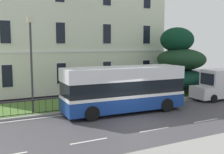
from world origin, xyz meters
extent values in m
cube|color=#434044|center=(0.00, 0.00, -0.03)|extent=(60.00, 56.00, 0.06)
cube|color=silver|center=(0.00, 3.65, 0.00)|extent=(54.00, 0.14, 0.01)
cube|color=silver|center=(-4.00, -1.80, 0.00)|extent=(2.00, 0.12, 0.01)
cube|color=silver|center=(0.00, -1.80, 0.00)|extent=(2.00, 0.12, 0.01)
cube|color=silver|center=(4.00, -1.80, 0.00)|extent=(2.00, 0.12, 0.01)
cube|color=#9E9E99|center=(0.00, 4.12, 0.06)|extent=(57.00, 0.24, 0.12)
cube|color=#4A702F|center=(0.00, 6.52, 0.06)|extent=(57.00, 4.56, 0.12)
cube|color=gray|center=(0.00, -5.50, 0.00)|extent=(57.00, 3.00, 0.01)
cube|color=silver|center=(0.69, 15.88, 6.08)|extent=(18.76, 10.98, 11.92)
cube|color=white|center=(0.69, 10.35, 4.15)|extent=(18.76, 0.06, 0.20)
cube|color=#2D333D|center=(0.69, 10.34, 1.22)|extent=(1.10, 0.06, 2.20)
cube|color=white|center=(-6.34, 10.34, 2.14)|extent=(0.94, 0.04, 1.97)
cube|color=black|center=(-6.34, 10.32, 2.14)|extent=(0.84, 0.03, 1.87)
cube|color=white|center=(-1.65, 10.34, 2.14)|extent=(0.94, 0.04, 1.97)
cube|color=black|center=(-1.65, 10.32, 2.14)|extent=(0.84, 0.03, 1.87)
cube|color=white|center=(3.04, 10.34, 2.14)|extent=(0.94, 0.04, 1.97)
cube|color=black|center=(3.04, 10.32, 2.14)|extent=(0.84, 0.03, 1.87)
cube|color=white|center=(7.73, 10.34, 2.14)|extent=(0.94, 0.04, 1.97)
cube|color=black|center=(7.73, 10.32, 2.14)|extent=(0.84, 0.03, 1.87)
cube|color=white|center=(-6.34, 10.34, 5.80)|extent=(0.94, 0.04, 1.97)
cube|color=black|center=(-6.34, 10.32, 5.80)|extent=(0.84, 0.03, 1.87)
cube|color=white|center=(-1.65, 10.34, 5.80)|extent=(0.94, 0.04, 1.97)
cube|color=black|center=(-1.65, 10.32, 5.80)|extent=(0.84, 0.03, 1.87)
cube|color=white|center=(3.04, 10.34, 5.80)|extent=(0.94, 0.04, 1.97)
cube|color=black|center=(3.04, 10.32, 5.80)|extent=(0.84, 0.03, 1.87)
cube|color=white|center=(7.73, 10.34, 5.80)|extent=(0.94, 0.04, 1.97)
cube|color=black|center=(7.73, 10.32, 5.80)|extent=(0.84, 0.03, 1.87)
cube|color=black|center=(0.69, 4.40, 1.07)|extent=(18.88, 0.04, 0.04)
cube|color=black|center=(0.69, 4.40, 0.20)|extent=(18.88, 0.04, 0.04)
cylinder|color=black|center=(-7.37, 4.40, 0.59)|extent=(0.02, 0.02, 0.95)
cylinder|color=black|center=(-6.90, 4.40, 0.59)|extent=(0.02, 0.02, 0.95)
cylinder|color=black|center=(-6.44, 4.40, 0.59)|extent=(0.02, 0.02, 0.95)
cylinder|color=black|center=(-5.98, 4.40, 0.59)|extent=(0.02, 0.02, 0.95)
cylinder|color=black|center=(-5.52, 4.40, 0.59)|extent=(0.02, 0.02, 0.95)
cylinder|color=black|center=(-5.06, 4.40, 0.59)|extent=(0.02, 0.02, 0.95)
cylinder|color=black|center=(-4.60, 4.40, 0.59)|extent=(0.02, 0.02, 0.95)
cylinder|color=black|center=(-4.14, 4.40, 0.59)|extent=(0.02, 0.02, 0.95)
cylinder|color=black|center=(-3.68, 4.40, 0.59)|extent=(0.02, 0.02, 0.95)
cylinder|color=black|center=(-3.22, 4.40, 0.59)|extent=(0.02, 0.02, 0.95)
cylinder|color=black|center=(-2.76, 4.40, 0.59)|extent=(0.02, 0.02, 0.95)
cylinder|color=black|center=(-2.30, 4.40, 0.59)|extent=(0.02, 0.02, 0.95)
cylinder|color=black|center=(-1.84, 4.40, 0.59)|extent=(0.02, 0.02, 0.95)
cylinder|color=black|center=(-1.38, 4.40, 0.59)|extent=(0.02, 0.02, 0.95)
cylinder|color=black|center=(-0.92, 4.40, 0.59)|extent=(0.02, 0.02, 0.95)
cylinder|color=black|center=(-0.46, 4.40, 0.59)|extent=(0.02, 0.02, 0.95)
cylinder|color=black|center=(0.00, 4.40, 0.59)|extent=(0.02, 0.02, 0.95)
cylinder|color=black|center=(0.46, 4.40, 0.59)|extent=(0.02, 0.02, 0.95)
cylinder|color=black|center=(0.92, 4.40, 0.59)|extent=(0.02, 0.02, 0.95)
cylinder|color=black|center=(1.38, 4.40, 0.59)|extent=(0.02, 0.02, 0.95)
cylinder|color=black|center=(1.84, 4.40, 0.59)|extent=(0.02, 0.02, 0.95)
cylinder|color=black|center=(2.30, 4.40, 0.59)|extent=(0.02, 0.02, 0.95)
cylinder|color=black|center=(2.76, 4.40, 0.59)|extent=(0.02, 0.02, 0.95)
cylinder|color=black|center=(3.23, 4.40, 0.59)|extent=(0.02, 0.02, 0.95)
cylinder|color=black|center=(3.69, 4.40, 0.59)|extent=(0.02, 0.02, 0.95)
cylinder|color=black|center=(4.15, 4.40, 0.59)|extent=(0.02, 0.02, 0.95)
cylinder|color=black|center=(4.61, 4.40, 0.59)|extent=(0.02, 0.02, 0.95)
cylinder|color=black|center=(5.07, 4.40, 0.59)|extent=(0.02, 0.02, 0.95)
cylinder|color=black|center=(5.53, 4.40, 0.59)|extent=(0.02, 0.02, 0.95)
cylinder|color=black|center=(5.99, 4.40, 0.59)|extent=(0.02, 0.02, 0.95)
cylinder|color=black|center=(6.45, 4.40, 0.59)|extent=(0.02, 0.02, 0.95)
cylinder|color=black|center=(6.91, 4.40, 0.59)|extent=(0.02, 0.02, 0.95)
cylinder|color=black|center=(7.37, 4.40, 0.59)|extent=(0.02, 0.02, 0.95)
cylinder|color=black|center=(7.83, 4.40, 0.59)|extent=(0.02, 0.02, 0.95)
cylinder|color=black|center=(8.29, 4.40, 0.59)|extent=(0.02, 0.02, 0.95)
cylinder|color=black|center=(8.75, 4.40, 0.59)|extent=(0.02, 0.02, 0.95)
cylinder|color=black|center=(9.21, 4.40, 0.59)|extent=(0.02, 0.02, 0.95)
cylinder|color=black|center=(9.67, 4.40, 0.59)|extent=(0.02, 0.02, 0.95)
cylinder|color=black|center=(10.13, 4.40, 0.59)|extent=(0.02, 0.02, 0.95)
cylinder|color=#423328|center=(9.48, 7.31, 0.98)|extent=(0.48, 0.48, 1.73)
ellipsoid|color=#0F3428|center=(9.55, 7.09, 1.33)|extent=(5.53, 5.53, 2.02)
ellipsoid|color=#17351F|center=(9.69, 7.07, 3.29)|extent=(4.83, 4.83, 2.16)
ellipsoid|color=#0C321F|center=(9.49, 7.55, 5.25)|extent=(3.35, 3.35, 2.46)
cube|color=navy|center=(0.46, 2.53, 0.79)|extent=(8.73, 2.90, 1.07)
cube|color=white|center=(0.46, 2.53, 1.29)|extent=(8.75, 2.92, 0.20)
cube|color=black|center=(0.46, 2.53, 1.83)|extent=(8.65, 2.86, 1.01)
cube|color=silver|center=(0.46, 2.53, 2.78)|extent=(8.73, 2.90, 0.89)
cube|color=black|center=(4.79, 2.33, 1.78)|extent=(0.16, 2.11, 0.93)
cube|color=black|center=(4.79, 2.33, 2.74)|extent=(0.14, 1.81, 0.57)
cylinder|color=silver|center=(4.83, 3.13, 0.48)|extent=(0.05, 0.20, 0.20)
cylinder|color=silver|center=(4.75, 1.53, 0.48)|extent=(0.05, 0.20, 0.20)
cylinder|color=black|center=(3.36, 3.60, 0.48)|extent=(0.97, 0.34, 0.96)
cylinder|color=black|center=(3.25, 1.19, 0.48)|extent=(0.97, 0.34, 0.96)
cylinder|color=black|center=(-2.33, 3.86, 0.48)|extent=(0.97, 0.34, 0.96)
cylinder|color=black|center=(-2.44, 1.45, 0.48)|extent=(0.97, 0.34, 0.96)
cube|color=silver|center=(8.28, 2.83, 0.72)|extent=(1.25, 2.02, 1.01)
cube|color=black|center=(8.82, 2.79, 1.85)|extent=(0.16, 1.56, 0.97)
cylinder|color=black|center=(8.66, 1.87, 0.34)|extent=(0.69, 0.27, 0.68)
cylinder|color=black|center=(8.79, 3.73, 0.34)|extent=(0.69, 0.27, 0.68)
cylinder|color=#333338|center=(-5.37, 4.94, 3.18)|extent=(0.14, 0.14, 6.12)
cube|color=beige|center=(-5.37, 4.94, 6.42)|extent=(0.36, 0.24, 0.36)
camera|label=1|loc=(-9.06, -14.04, 4.81)|focal=43.99mm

